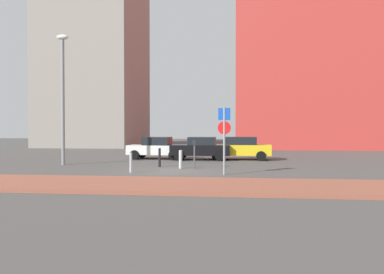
{
  "coord_description": "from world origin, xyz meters",
  "views": [
    {
      "loc": [
        3.43,
        -20.19,
        2.14
      ],
      "look_at": [
        0.68,
        2.44,
        1.64
      ],
      "focal_mm": 38.84,
      "sensor_mm": 36.0,
      "label": 1
    }
  ],
  "objects_px": {
    "traffic_bollard_mid": "(131,163)",
    "traffic_bollard_far": "(160,158)",
    "parked_car_white": "(157,148)",
    "traffic_bollard_near": "(181,159)",
    "parking_meter": "(194,150)",
    "parked_car_yellow": "(239,148)",
    "street_lamp": "(63,89)",
    "parked_car_black": "(201,148)",
    "parking_sign_post": "(224,132)"
  },
  "relations": [
    {
      "from": "traffic_bollard_near",
      "to": "traffic_bollard_mid",
      "type": "height_order",
      "value": "traffic_bollard_near"
    },
    {
      "from": "parked_car_white",
      "to": "traffic_bollard_near",
      "type": "xyz_separation_m",
      "value": [
        2.59,
        -6.37,
        -0.29
      ]
    },
    {
      "from": "parking_meter",
      "to": "parked_car_yellow",
      "type": "bearing_deg",
      "value": 70.61
    },
    {
      "from": "parked_car_yellow",
      "to": "parking_meter",
      "type": "height_order",
      "value": "parked_car_yellow"
    },
    {
      "from": "traffic_bollard_near",
      "to": "traffic_bollard_mid",
      "type": "xyz_separation_m",
      "value": [
        -2.07,
        -2.24,
        -0.01
      ]
    },
    {
      "from": "parked_car_white",
      "to": "traffic_bollard_mid",
      "type": "relative_size",
      "value": 4.21
    },
    {
      "from": "parking_meter",
      "to": "street_lamp",
      "type": "bearing_deg",
      "value": 169.75
    },
    {
      "from": "traffic_bollard_far",
      "to": "traffic_bollard_mid",
      "type": "bearing_deg",
      "value": -105.26
    },
    {
      "from": "parked_car_white",
      "to": "parking_meter",
      "type": "height_order",
      "value": "parked_car_white"
    },
    {
      "from": "traffic_bollard_near",
      "to": "parking_meter",
      "type": "bearing_deg",
      "value": -10.28
    },
    {
      "from": "parking_sign_post",
      "to": "parking_meter",
      "type": "relative_size",
      "value": 2.04
    },
    {
      "from": "traffic_bollard_mid",
      "to": "traffic_bollard_far",
      "type": "xyz_separation_m",
      "value": [
        0.81,
        2.95,
        0.04
      ]
    },
    {
      "from": "parked_car_yellow",
      "to": "traffic_bollard_near",
      "type": "bearing_deg",
      "value": -115.54
    },
    {
      "from": "street_lamp",
      "to": "traffic_bollard_far",
      "type": "relative_size",
      "value": 7.31
    },
    {
      "from": "parked_car_black",
      "to": "street_lamp",
      "type": "distance_m",
      "value": 9.54
    },
    {
      "from": "parking_sign_post",
      "to": "traffic_bollard_far",
      "type": "height_order",
      "value": "parking_sign_post"
    },
    {
      "from": "traffic_bollard_mid",
      "to": "traffic_bollard_far",
      "type": "bearing_deg",
      "value": 74.74
    },
    {
      "from": "parking_meter",
      "to": "street_lamp",
      "type": "relative_size",
      "value": 0.2
    },
    {
      "from": "parked_car_yellow",
      "to": "traffic_bollard_mid",
      "type": "bearing_deg",
      "value": -120.73
    },
    {
      "from": "traffic_bollard_far",
      "to": "parking_sign_post",
      "type": "bearing_deg",
      "value": -42.9
    },
    {
      "from": "parked_car_white",
      "to": "traffic_bollard_far",
      "type": "relative_size",
      "value": 3.89
    },
    {
      "from": "parked_car_yellow",
      "to": "parked_car_black",
      "type": "bearing_deg",
      "value": -169.75
    },
    {
      "from": "traffic_bollard_mid",
      "to": "traffic_bollard_far",
      "type": "distance_m",
      "value": 3.06
    },
    {
      "from": "street_lamp",
      "to": "parking_sign_post",
      "type": "bearing_deg",
      "value": -22.82
    },
    {
      "from": "parked_car_white",
      "to": "parking_sign_post",
      "type": "bearing_deg",
      "value": -61.16
    },
    {
      "from": "parking_sign_post",
      "to": "traffic_bollard_mid",
      "type": "bearing_deg",
      "value": 174.04
    },
    {
      "from": "parking_meter",
      "to": "traffic_bollard_near",
      "type": "bearing_deg",
      "value": 169.72
    },
    {
      "from": "street_lamp",
      "to": "traffic_bollard_near",
      "type": "relative_size",
      "value": 7.76
    },
    {
      "from": "parking_sign_post",
      "to": "traffic_bollard_far",
      "type": "xyz_separation_m",
      "value": [
        -3.68,
        3.42,
        -1.42
      ]
    },
    {
      "from": "street_lamp",
      "to": "parked_car_black",
      "type": "bearing_deg",
      "value": 31.6
    },
    {
      "from": "parked_car_white",
      "to": "parked_car_black",
      "type": "height_order",
      "value": "parked_car_black"
    },
    {
      "from": "parking_meter",
      "to": "traffic_bollard_far",
      "type": "bearing_deg",
      "value": 157.16
    },
    {
      "from": "traffic_bollard_far",
      "to": "parked_car_yellow",
      "type": "bearing_deg",
      "value": 52.66
    },
    {
      "from": "traffic_bollard_far",
      "to": "traffic_bollard_near",
      "type": "bearing_deg",
      "value": -29.41
    },
    {
      "from": "parked_car_yellow",
      "to": "street_lamp",
      "type": "bearing_deg",
      "value": -153.22
    },
    {
      "from": "parked_car_white",
      "to": "traffic_bollard_far",
      "type": "xyz_separation_m",
      "value": [
        1.32,
        -5.66,
        -0.26
      ]
    },
    {
      "from": "parked_car_white",
      "to": "parking_sign_post",
      "type": "height_order",
      "value": "parking_sign_post"
    },
    {
      "from": "street_lamp",
      "to": "traffic_bollard_near",
      "type": "distance_m",
      "value": 8.15
    },
    {
      "from": "parking_meter",
      "to": "traffic_bollard_far",
      "type": "distance_m",
      "value": 2.24
    },
    {
      "from": "parking_meter",
      "to": "traffic_bollard_mid",
      "type": "xyz_separation_m",
      "value": [
        -2.83,
        -2.1,
        -0.49
      ]
    },
    {
      "from": "parked_car_white",
      "to": "traffic_bollard_mid",
      "type": "height_order",
      "value": "parked_car_white"
    },
    {
      "from": "parking_sign_post",
      "to": "parked_car_yellow",
      "type": "bearing_deg",
      "value": 86.05
    },
    {
      "from": "parked_car_black",
      "to": "parking_sign_post",
      "type": "relative_size",
      "value": 1.29
    },
    {
      "from": "parked_car_white",
      "to": "traffic_bollard_mid",
      "type": "distance_m",
      "value": 8.63
    },
    {
      "from": "parked_car_black",
      "to": "parking_sign_post",
      "type": "distance_m",
      "value": 8.9
    },
    {
      "from": "street_lamp",
      "to": "parking_meter",
      "type": "bearing_deg",
      "value": -10.25
    },
    {
      "from": "parked_car_white",
      "to": "parking_meter",
      "type": "distance_m",
      "value": 7.32
    },
    {
      "from": "street_lamp",
      "to": "traffic_bollard_mid",
      "type": "distance_m",
      "value": 7.23
    },
    {
      "from": "parking_meter",
      "to": "parked_car_white",
      "type": "bearing_deg",
      "value": 117.16
    },
    {
      "from": "parking_meter",
      "to": "traffic_bollard_far",
      "type": "relative_size",
      "value": 1.46
    }
  ]
}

